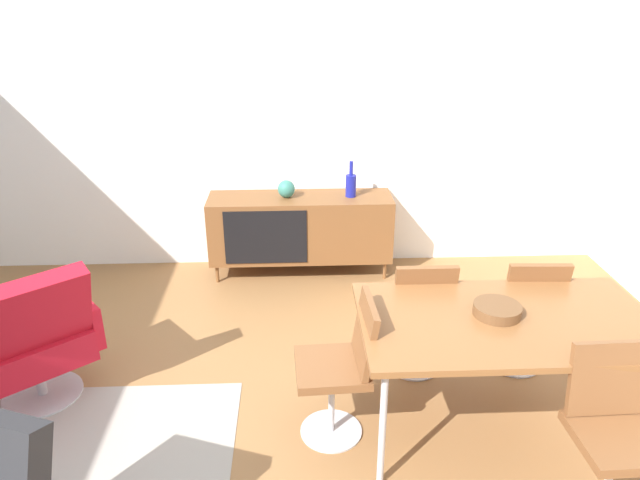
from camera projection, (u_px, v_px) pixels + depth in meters
name	position (u px, v px, depth m)	size (l,w,h in m)	color
ground_plane	(245.00, 460.00, 3.18)	(8.32, 8.32, 0.00)	olive
wall_back	(258.00, 112.00, 5.00)	(6.80, 0.12, 2.80)	white
sideboard	(300.00, 227.00, 5.12)	(1.60, 0.45, 0.72)	brown
vase_cobalt	(286.00, 189.00, 4.98)	(0.15, 0.15, 0.15)	#337266
vase_sculptural_dark	(351.00, 185.00, 4.99)	(0.09, 0.09, 0.31)	navy
dining_table	(506.00, 325.00, 3.14)	(1.60, 0.90, 0.74)	brown
wooden_bowl_on_table	(497.00, 310.00, 3.15)	(0.26, 0.26, 0.06)	brown
dining_chair_back_left	(419.00, 311.00, 3.73)	(0.40, 0.43, 0.86)	brown
dining_chair_front_right	(613.00, 428.00, 2.74)	(0.41, 0.43, 0.86)	brown
dining_chair_back_right	(525.00, 308.00, 3.76)	(0.42, 0.44, 0.86)	brown
dining_chair_near_window	(343.00, 364.00, 3.20)	(0.44, 0.42, 0.86)	brown
lounge_chair_red	(33.00, 337.00, 3.45)	(0.91, 0.90, 0.95)	red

